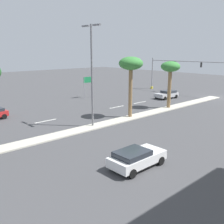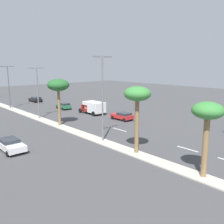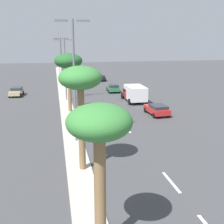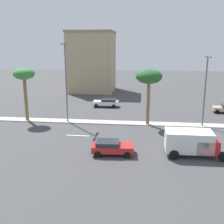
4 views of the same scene
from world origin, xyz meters
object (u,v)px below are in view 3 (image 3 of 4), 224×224
(street_lamp_center, at_px, (74,73))
(sedan_red_rear, at_px, (157,109))
(box_truck, at_px, (135,93))
(street_lamp_leading, at_px, (65,64))
(palm_tree_far, at_px, (68,62))
(sedan_black_right, at_px, (100,78))
(street_lamp_near, at_px, (59,50))
(palm_tree_inboard, at_px, (99,131))
(sedan_tan_trailing, at_px, (16,91))
(palm_tree_leading, at_px, (80,82))
(sedan_green_outboard, at_px, (113,88))
(street_lamp_trailing, at_px, (61,58))

(street_lamp_center, xyz_separation_m, sedan_red_rear, (10.57, 7.43, -5.57))
(box_truck, bearing_deg, street_lamp_leading, 163.23)
(palm_tree_far, relative_size, sedan_black_right, 1.79)
(sedan_black_right, bearing_deg, street_lamp_near, 123.59)
(street_lamp_leading, relative_size, street_lamp_near, 0.82)
(palm_tree_inboard, bearing_deg, box_truck, 71.18)
(sedan_tan_trailing, bearing_deg, palm_tree_inboard, -77.95)
(palm_tree_far, relative_size, sedan_red_rear, 1.77)
(street_lamp_leading, bearing_deg, sedan_red_rear, -45.60)
(palm_tree_inboard, xyz_separation_m, street_lamp_center, (0.02, 13.91, 0.71))
(sedan_black_right, bearing_deg, sedan_tan_trailing, -138.60)
(palm_tree_leading, xyz_separation_m, box_truck, (9.93, 21.16, -5.01))
(palm_tree_far, distance_m, street_lamp_center, 11.07)
(sedan_green_outboard, bearing_deg, street_lamp_leading, -146.56)
(street_lamp_leading, bearing_deg, sedan_black_right, 66.89)
(palm_tree_leading, distance_m, sedan_green_outboard, 31.43)
(sedan_tan_trailing, bearing_deg, sedan_red_rear, -40.97)
(street_lamp_near, xyz_separation_m, sedan_green_outboard, (8.71, -27.21, -5.74))
(street_lamp_trailing, relative_size, sedan_green_outboard, 2.28)
(palm_tree_leading, bearing_deg, street_lamp_trailing, 90.31)
(street_lamp_center, height_order, sedan_green_outboard, street_lamp_center)
(sedan_green_outboard, bearing_deg, palm_tree_leading, -105.82)
(palm_tree_inboard, xyz_separation_m, sedan_green_outboard, (8.44, 37.78, -4.84))
(sedan_green_outboard, bearing_deg, street_lamp_center, -109.43)
(palm_tree_leading, xyz_separation_m, sedan_red_rear, (10.58, 13.32, -5.62))
(street_lamp_trailing, bearing_deg, palm_tree_leading, -89.69)
(palm_tree_leading, height_order, street_lamp_leading, street_lamp_leading)
(street_lamp_trailing, bearing_deg, sedan_tan_trailing, -131.69)
(palm_tree_inboard, relative_size, sedan_red_rear, 1.58)
(palm_tree_inboard, relative_size, street_lamp_leading, 0.72)
(palm_tree_inboard, xyz_separation_m, street_lamp_leading, (-0.03, 32.18, -0.11))
(sedan_red_rear, bearing_deg, street_lamp_near, 103.98)
(street_lamp_leading, height_order, box_truck, street_lamp_leading)
(sedan_red_rear, xyz_separation_m, box_truck, (-0.64, 7.84, 0.61))
(street_lamp_trailing, relative_size, sedan_black_right, 2.25)
(street_lamp_near, bearing_deg, sedan_black_right, -56.41)
(palm_tree_inboard, relative_size, box_truck, 1.16)
(palm_tree_inboard, height_order, sedan_tan_trailing, palm_tree_inboard)
(box_truck, bearing_deg, sedan_green_outboard, 99.92)
(street_lamp_center, relative_size, sedan_green_outboard, 2.62)
(sedan_red_rear, bearing_deg, sedan_green_outboard, 97.44)
(sedan_green_outboard, bearing_deg, street_lamp_trailing, 135.56)
(street_lamp_trailing, bearing_deg, street_lamp_near, 90.24)
(street_lamp_near, relative_size, sedan_tan_trailing, 2.79)
(street_lamp_leading, height_order, sedan_red_rear, street_lamp_leading)
(sedan_tan_trailing, bearing_deg, sedan_black_right, 41.40)
(palm_tree_far, height_order, street_lamp_leading, street_lamp_leading)
(palm_tree_leading, xyz_separation_m, palm_tree_far, (0.10, 16.96, 0.01))
(street_lamp_leading, distance_m, sedan_green_outboard, 11.20)
(street_lamp_near, bearing_deg, street_lamp_center, -89.67)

